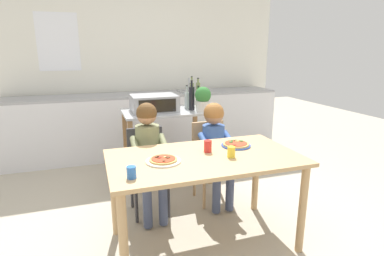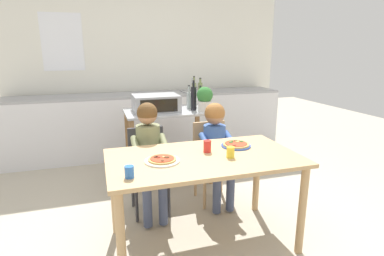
% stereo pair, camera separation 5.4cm
% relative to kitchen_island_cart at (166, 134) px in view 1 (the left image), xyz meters
% --- Properties ---
extents(ground_plane, '(11.11, 11.11, 0.00)m').
position_rel_kitchen_island_cart_xyz_m(ground_plane, '(-0.02, -0.22, -0.57)').
color(ground_plane, '#B7AD99').
extents(back_wall_tiled, '(4.48, 0.13, 2.70)m').
position_rel_kitchen_island_cart_xyz_m(back_wall_tiled, '(-0.03, 1.51, 0.78)').
color(back_wall_tiled, white).
rests_on(back_wall_tiled, ground).
extents(kitchen_counter, '(4.03, 0.60, 1.11)m').
position_rel_kitchen_island_cart_xyz_m(kitchen_counter, '(-0.02, 1.10, -0.12)').
color(kitchen_counter, silver).
rests_on(kitchen_counter, ground).
extents(kitchen_island_cart, '(0.99, 0.62, 0.86)m').
position_rel_kitchen_island_cart_xyz_m(kitchen_island_cart, '(0.00, 0.00, 0.00)').
color(kitchen_island_cart, '#B7BABF').
rests_on(kitchen_island_cart, ground).
extents(toaster_oven, '(0.51, 0.40, 0.19)m').
position_rel_kitchen_island_cart_xyz_m(toaster_oven, '(-0.13, 0.01, 0.38)').
color(toaster_oven, '#999BA0').
rests_on(toaster_oven, kitchen_island_cart).
extents(bottle_squat_spirits, '(0.06, 0.06, 0.28)m').
position_rel_kitchen_island_cart_xyz_m(bottle_squat_spirits, '(0.28, 0.07, 0.39)').
color(bottle_squat_spirits, '#ADB7B2').
rests_on(bottle_squat_spirits, kitchen_island_cart).
extents(bottle_brown_beer, '(0.06, 0.06, 0.35)m').
position_rel_kitchen_island_cart_xyz_m(bottle_brown_beer, '(0.29, -0.07, 0.43)').
color(bottle_brown_beer, black).
rests_on(bottle_brown_beer, kitchen_island_cart).
extents(bottle_slim_sauce, '(0.05, 0.05, 0.37)m').
position_rel_kitchen_island_cart_xyz_m(bottle_slim_sauce, '(0.40, 0.24, 0.44)').
color(bottle_slim_sauce, olive).
rests_on(bottle_slim_sauce, kitchen_island_cart).
extents(bottle_clear_vinegar, '(0.05, 0.05, 0.36)m').
position_rel_kitchen_island_cart_xyz_m(bottle_clear_vinegar, '(0.43, 0.08, 0.44)').
color(bottle_clear_vinegar, olive).
rests_on(bottle_clear_vinegar, kitchen_island_cart).
extents(bottle_tall_green_wine, '(0.05, 0.05, 0.28)m').
position_rel_kitchen_island_cart_xyz_m(bottle_tall_green_wine, '(0.39, -0.03, 0.39)').
color(bottle_tall_green_wine, '#1E4723').
rests_on(bottle_tall_green_wine, kitchen_island_cart).
extents(potted_herb_plant, '(0.18, 0.18, 0.28)m').
position_rel_kitchen_island_cart_xyz_m(potted_herb_plant, '(0.39, -0.18, 0.43)').
color(potted_herb_plant, beige).
rests_on(potted_herb_plant, kitchen_island_cart).
extents(dining_table, '(1.47, 0.82, 0.75)m').
position_rel_kitchen_island_cart_xyz_m(dining_table, '(-0.02, -1.33, 0.08)').
color(dining_table, tan).
rests_on(dining_table, ground).
extents(dining_chair_left, '(0.36, 0.36, 0.81)m').
position_rel_kitchen_island_cart_xyz_m(dining_chair_left, '(-0.35, -0.66, -0.09)').
color(dining_chair_left, '#333338').
rests_on(dining_chair_left, ground).
extents(dining_chair_right, '(0.36, 0.36, 0.81)m').
position_rel_kitchen_island_cart_xyz_m(dining_chair_right, '(0.32, -0.62, -0.09)').
color(dining_chair_right, tan).
rests_on(dining_chair_right, ground).
extents(child_in_olive_shirt, '(0.32, 0.42, 1.07)m').
position_rel_kitchen_island_cart_xyz_m(child_in_olive_shirt, '(-0.35, -0.78, 0.11)').
color(child_in_olive_shirt, '#424C6B').
rests_on(child_in_olive_shirt, ground).
extents(child_in_blue_striped_shirt, '(0.32, 0.42, 1.02)m').
position_rel_kitchen_island_cart_xyz_m(child_in_blue_striped_shirt, '(0.32, -0.74, 0.10)').
color(child_in_blue_striped_shirt, '#424C6B').
rests_on(child_in_blue_striped_shirt, ground).
extents(pizza_plate_white, '(0.26, 0.26, 0.03)m').
position_rel_kitchen_island_cart_xyz_m(pizza_plate_white, '(-0.35, -1.35, 0.19)').
color(pizza_plate_white, white).
rests_on(pizza_plate_white, dining_table).
extents(pizza_plate_blue_rimmed, '(0.25, 0.25, 0.03)m').
position_rel_kitchen_island_cart_xyz_m(pizza_plate_blue_rimmed, '(0.32, -1.18, 0.19)').
color(pizza_plate_blue_rimmed, '#3356B7').
rests_on(pizza_plate_blue_rimmed, dining_table).
extents(drinking_cup_red, '(0.06, 0.06, 0.10)m').
position_rel_kitchen_island_cart_xyz_m(drinking_cup_red, '(0.04, -1.25, 0.22)').
color(drinking_cup_red, red).
rests_on(drinking_cup_red, dining_table).
extents(drinking_cup_yellow, '(0.06, 0.06, 0.08)m').
position_rel_kitchen_island_cart_xyz_m(drinking_cup_yellow, '(0.16, -1.42, 0.22)').
color(drinking_cup_yellow, yellow).
rests_on(drinking_cup_yellow, dining_table).
extents(drinking_cup_blue, '(0.06, 0.06, 0.08)m').
position_rel_kitchen_island_cart_xyz_m(drinking_cup_blue, '(-0.61, -1.57, 0.22)').
color(drinking_cup_blue, blue).
rests_on(drinking_cup_blue, dining_table).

